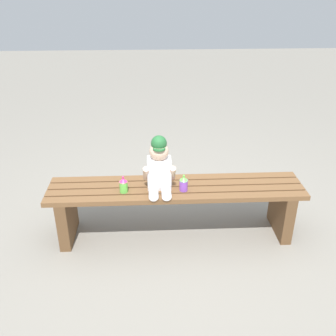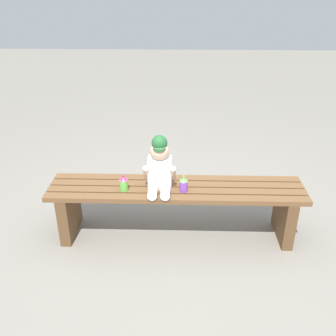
{
  "view_description": "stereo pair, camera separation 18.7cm",
  "coord_description": "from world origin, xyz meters",
  "px_view_note": "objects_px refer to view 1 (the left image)",
  "views": [
    {
      "loc": [
        -0.18,
        -2.44,
        1.83
      ],
      "look_at": [
        -0.06,
        -0.05,
        0.6
      ],
      "focal_mm": 40.94,
      "sensor_mm": 36.0,
      "label": 1
    },
    {
      "loc": [
        0.01,
        -2.44,
        1.83
      ],
      "look_at": [
        -0.06,
        -0.05,
        0.6
      ],
      "focal_mm": 40.94,
      "sensor_mm": 36.0,
      "label": 2
    }
  ],
  "objects_px": {
    "sippy_cup_left": "(123,185)",
    "park_bench": "(176,201)",
    "sippy_cup_right": "(184,183)",
    "child_figure": "(159,167)"
  },
  "relations": [
    {
      "from": "sippy_cup_left",
      "to": "sippy_cup_right",
      "type": "distance_m",
      "value": 0.43
    },
    {
      "from": "park_bench",
      "to": "sippy_cup_right",
      "type": "xyz_separation_m",
      "value": [
        0.05,
        -0.06,
        0.18
      ]
    },
    {
      "from": "park_bench",
      "to": "sippy_cup_left",
      "type": "distance_m",
      "value": 0.43
    },
    {
      "from": "sippy_cup_left",
      "to": "sippy_cup_right",
      "type": "relative_size",
      "value": 1.0
    },
    {
      "from": "child_figure",
      "to": "sippy_cup_right",
      "type": "distance_m",
      "value": 0.21
    },
    {
      "from": "sippy_cup_left",
      "to": "child_figure",
      "type": "bearing_deg",
      "value": 8.95
    },
    {
      "from": "park_bench",
      "to": "sippy_cup_left",
      "type": "height_order",
      "value": "sippy_cup_left"
    },
    {
      "from": "child_figure",
      "to": "sippy_cup_right",
      "type": "bearing_deg",
      "value": -13.22
    },
    {
      "from": "sippy_cup_left",
      "to": "park_bench",
      "type": "bearing_deg",
      "value": 8.79
    },
    {
      "from": "sippy_cup_left",
      "to": "sippy_cup_right",
      "type": "height_order",
      "value": "same"
    }
  ]
}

